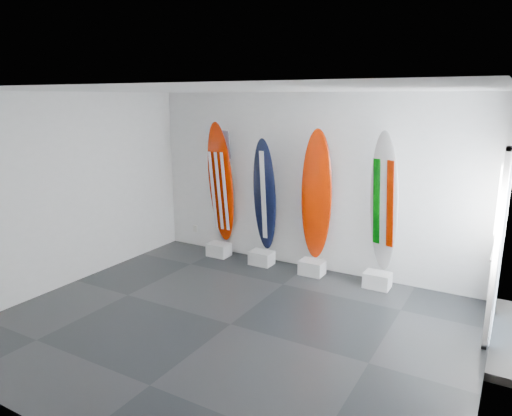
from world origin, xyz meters
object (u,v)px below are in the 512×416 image
Objects in this scene: surfboard_navy at (265,195)px; surfboard_swiss at (317,196)px; surfboard_usa at (221,184)px; surfboard_italy at (384,203)px.

surfboard_swiss reaches higher than surfboard_navy.
surfboard_swiss is (1.90, 0.00, -0.03)m from surfboard_usa.
surfboard_usa is 1.03× the size of surfboard_italy.
surfboard_italy reaches higher than surfboard_navy.
surfboard_italy is at bearing -16.61° from surfboard_swiss.
surfboard_navy is 0.98m from surfboard_swiss.
surfboard_navy is 0.91× the size of surfboard_swiss.
surfboard_swiss is 1.00× the size of surfboard_italy.
surfboard_italy reaches higher than surfboard_swiss.
surfboard_usa is at bearing 163.39° from surfboard_swiss.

